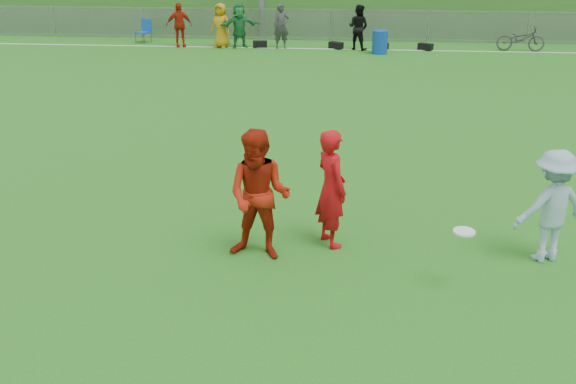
# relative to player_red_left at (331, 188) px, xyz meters

# --- Properties ---
(ground) EXTENTS (120.00, 120.00, 0.00)m
(ground) POSITION_rel_player_red_left_xyz_m (-0.53, -1.43, -0.90)
(ground) COLOR #246B16
(ground) RESTS_ON ground
(sideline_far) EXTENTS (60.00, 0.10, 0.01)m
(sideline_far) POSITION_rel_player_red_left_xyz_m (-0.53, 16.57, -0.90)
(sideline_far) COLOR white
(sideline_far) RESTS_ON ground
(fence) EXTENTS (58.00, 0.06, 1.30)m
(fence) POSITION_rel_player_red_left_xyz_m (-0.53, 18.57, -0.26)
(fence) COLOR gray
(fence) RESTS_ON ground
(spectator_row) EXTENTS (8.08, 1.06, 1.69)m
(spectator_row) POSITION_rel_player_red_left_xyz_m (-3.42, 16.57, -0.06)
(spectator_row) COLOR #A7210B
(spectator_row) RESTS_ON ground
(gear_bags) EXTENTS (7.06, 0.56, 0.26)m
(gear_bags) POSITION_rel_player_red_left_xyz_m (0.28, 16.67, -0.77)
(gear_bags) COLOR black
(gear_bags) RESTS_ON ground
(player_red_left) EXTENTS (0.70, 0.79, 1.81)m
(player_red_left) POSITION_rel_player_red_left_xyz_m (0.00, 0.00, 0.00)
(player_red_left) COLOR #B80C11
(player_red_left) RESTS_ON ground
(player_red_center) EXTENTS (1.04, 0.87, 1.92)m
(player_red_center) POSITION_rel_player_red_left_xyz_m (-1.00, -0.51, 0.06)
(player_red_center) COLOR #A31C0B
(player_red_center) RESTS_ON ground
(player_blue) EXTENTS (1.22, 0.95, 1.66)m
(player_blue) POSITION_rel_player_red_left_xyz_m (3.11, -0.21, -0.07)
(player_blue) COLOR #8DB0C4
(player_blue) RESTS_ON ground
(frisbee) EXTENTS (0.29, 0.29, 0.03)m
(frisbee) POSITION_rel_player_red_left_xyz_m (1.74, -1.19, -0.05)
(frisbee) COLOR white
(frisbee) RESTS_ON ground
(recycling_bin) EXTENTS (0.69, 0.69, 0.86)m
(recycling_bin) POSITION_rel_player_red_left_xyz_m (1.39, 15.77, -0.47)
(recycling_bin) COLOR #0F3EA4
(recycling_bin) RESTS_ON ground
(camp_chair) EXTENTS (0.68, 0.69, 0.93)m
(camp_chair) POSITION_rel_player_red_left_xyz_m (-8.19, 17.39, -0.63)
(camp_chair) COLOR #0F4CAA
(camp_chair) RESTS_ON ground
(bicycle) EXTENTS (1.82, 0.77, 0.93)m
(bicycle) POSITION_rel_player_red_left_xyz_m (6.78, 16.81, -0.44)
(bicycle) COLOR #333335
(bicycle) RESTS_ON ground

